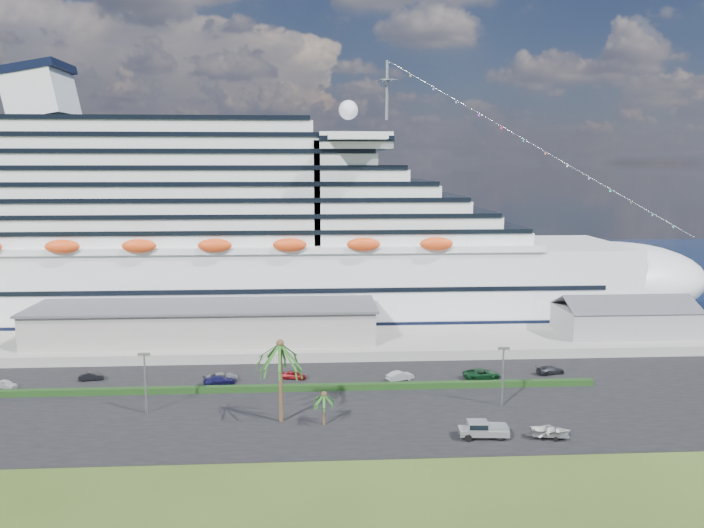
{
  "coord_description": "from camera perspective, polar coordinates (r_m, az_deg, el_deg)",
  "views": [
    {
      "loc": [
        -5.98,
        -80.78,
        33.07
      ],
      "look_at": [
        0.71,
        30.0,
        16.73
      ],
      "focal_mm": 35.0,
      "sensor_mm": 36.0,
      "label": 1
    }
  ],
  "objects": [
    {
      "name": "ground",
      "position": [
        87.49,
        0.74,
        -13.83
      ],
      "size": [
        420.0,
        420.0,
        0.0
      ],
      "primitive_type": "plane",
      "color": "#324717",
      "rests_on": "ground"
    },
    {
      "name": "asphalt_lot",
      "position": [
        97.72,
        0.26,
        -11.37
      ],
      "size": [
        140.0,
        38.0,
        0.12
      ],
      "primitive_type": "cube",
      "color": "black",
      "rests_on": "ground"
    },
    {
      "name": "wharf",
      "position": [
        125.13,
        -0.6,
        -6.52
      ],
      "size": [
        240.0,
        20.0,
        1.8
      ],
      "primitive_type": "cube",
      "color": "gray",
      "rests_on": "ground"
    },
    {
      "name": "water",
      "position": [
        213.44,
        -1.81,
        -0.54
      ],
      "size": [
        420.0,
        160.0,
        0.02
      ],
      "primitive_type": "cube",
      "color": "black",
      "rests_on": "ground"
    },
    {
      "name": "cruise_ship",
      "position": [
        146.53,
        -9.53,
        1.84
      ],
      "size": [
        191.0,
        38.0,
        54.0
      ],
      "color": "silver",
      "rests_on": "ground"
    },
    {
      "name": "terminal_building",
      "position": [
        125.45,
        -12.13,
        -4.74
      ],
      "size": [
        61.0,
        15.0,
        6.3
      ],
      "color": "gray",
      "rests_on": "wharf"
    },
    {
      "name": "port_shed",
      "position": [
        137.01,
        21.74,
        -4.31
      ],
      "size": [
        24.0,
        12.31,
        7.37
      ],
      "color": "gray",
      "rests_on": "wharf"
    },
    {
      "name": "hedge",
      "position": [
        102.11,
        -4.48,
        -10.21
      ],
      "size": [
        88.0,
        1.1,
        0.9
      ],
      "primitive_type": "cube",
      "color": "black",
      "rests_on": "asphalt_lot"
    },
    {
      "name": "lamp_post_left",
      "position": [
        95.58,
        -16.82,
        -8.86
      ],
      "size": [
        1.6,
        0.35,
        8.27
      ],
      "color": "gray",
      "rests_on": "asphalt_lot"
    },
    {
      "name": "lamp_post_right",
      "position": [
        96.57,
        12.44,
        -8.51
      ],
      "size": [
        1.6,
        0.35,
        8.27
      ],
      "color": "gray",
      "rests_on": "asphalt_lot"
    },
    {
      "name": "palm_tall",
      "position": [
        88.17,
        -5.99,
        -7.38
      ],
      "size": [
        8.82,
        8.82,
        11.13
      ],
      "color": "#47301E",
      "rests_on": "ground"
    },
    {
      "name": "palm_short",
      "position": [
        88.33,
        -2.34,
        -11.08
      ],
      "size": [
        3.53,
        3.53,
        4.56
      ],
      "color": "#47301E",
      "rests_on": "ground"
    },
    {
      "name": "parked_car_0",
      "position": [
        114.79,
        -26.82,
        -8.91
      ],
      "size": [
        3.95,
        2.8,
        1.25
      ],
      "primitive_type": "imported",
      "rotation": [
        0.0,
        0.0,
        1.16
      ],
      "color": "silver",
      "rests_on": "asphalt_lot"
    },
    {
      "name": "parked_car_1",
      "position": [
        113.62,
        -20.83,
        -8.72
      ],
      "size": [
        3.88,
        1.93,
        1.22
      ],
      "primitive_type": "imported",
      "rotation": [
        0.0,
        0.0,
        1.75
      ],
      "color": "black",
      "rests_on": "asphalt_lot"
    },
    {
      "name": "parked_car_2",
      "position": [
        107.68,
        -10.73,
        -9.22
      ],
      "size": [
        5.27,
        3.9,
        1.33
      ],
      "primitive_type": "imported",
      "rotation": [
        0.0,
        0.0,
        1.97
      ],
      "color": "gray",
      "rests_on": "asphalt_lot"
    },
    {
      "name": "parked_car_3",
      "position": [
        106.27,
        -10.97,
        -9.45
      ],
      "size": [
        5.14,
        3.28,
        1.39
      ],
      "primitive_type": "imported",
      "rotation": [
        0.0,
        0.0,
        1.87
      ],
      "color": "#141343",
      "rests_on": "asphalt_lot"
    },
    {
      "name": "parked_car_4",
      "position": [
        107.35,
        -4.84,
        -9.18
      ],
      "size": [
        3.97,
        2.28,
        1.27
      ],
      "primitive_type": "imported",
      "rotation": [
        0.0,
        0.0,
        1.35
      ],
      "color": "maroon",
      "rests_on": "asphalt_lot"
    },
    {
      "name": "parked_car_5",
      "position": [
        106.49,
        4.01,
        -9.27
      ],
      "size": [
        4.57,
        3.1,
        1.42
      ],
      "primitive_type": "imported",
      "rotation": [
        0.0,
        0.0,
        1.98
      ],
      "color": "#A2A5A9",
      "rests_on": "asphalt_lot"
    },
    {
      "name": "parked_car_6",
      "position": [
        108.85,
        10.73,
        -8.96
      ],
      "size": [
        5.93,
        3.23,
        1.58
      ],
      "primitive_type": "imported",
      "rotation": [
        0.0,
        0.0,
        1.68
      ],
      "color": "#0D361A",
      "rests_on": "asphalt_lot"
    },
    {
      "name": "parked_car_7",
      "position": [
        113.79,
        16.15,
        -8.45
      ],
      "size": [
        4.9,
        2.92,
        1.33
      ],
      "primitive_type": "imported",
      "rotation": [
        0.0,
        0.0,
        1.82
      ],
      "color": "#232429",
      "rests_on": "asphalt_lot"
    },
    {
      "name": "pickup_truck",
      "position": [
        86.63,
        10.81,
        -13.31
      ],
      "size": [
        6.12,
        2.65,
        2.11
      ],
      "color": "black",
      "rests_on": "asphalt_lot"
    },
    {
      "name": "boat_trailer",
      "position": [
        88.26,
        16.17,
        -13.17
      ],
      "size": [
        5.66,
        4.18,
        1.57
      ],
      "color": "gray",
      "rests_on": "asphalt_lot"
    }
  ]
}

